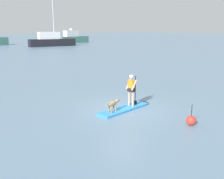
% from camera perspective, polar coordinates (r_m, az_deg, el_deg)
% --- Properties ---
extents(ground_plane, '(400.00, 400.00, 0.00)m').
position_cam_1_polar(ground_plane, '(13.46, 2.64, -4.51)').
color(ground_plane, slate).
extents(paddleboard, '(3.57, 1.24, 0.10)m').
position_cam_1_polar(paddleboard, '(13.60, 3.28, -4.09)').
color(paddleboard, '#338CD8').
rests_on(paddleboard, ground_plane).
extents(person_paddler, '(0.64, 0.52, 1.68)m').
position_cam_1_polar(person_paddler, '(13.61, 4.34, 0.32)').
color(person_paddler, tan).
rests_on(person_paddler, paddleboard).
extents(dog, '(1.01, 0.29, 0.58)m').
position_cam_1_polar(dog, '(12.74, 0.25, -3.20)').
color(dog, '#997A51').
rests_on(dog, paddleboard).
extents(moored_boat_center, '(11.09, 3.40, 11.20)m').
position_cam_1_polar(moored_boat_center, '(63.50, -13.28, 10.51)').
color(moored_boat_center, black).
rests_on(moored_boat_center, ground_plane).
extents(moored_boat_starboard, '(9.92, 3.99, 4.15)m').
position_cam_1_polar(moored_boat_starboard, '(77.40, -8.67, 11.22)').
color(moored_boat_starboard, '#3F7266').
rests_on(moored_boat_starboard, ground_plane).
extents(marker_buoy, '(0.44, 0.44, 0.94)m').
position_cam_1_polar(marker_buoy, '(11.83, 17.14, -6.56)').
color(marker_buoy, red).
rests_on(marker_buoy, ground_plane).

